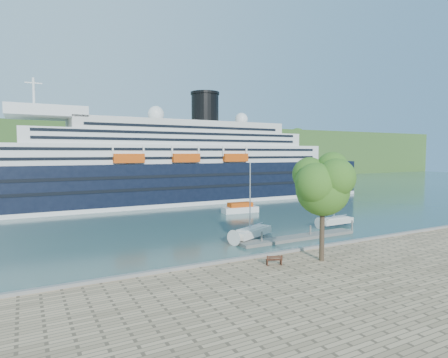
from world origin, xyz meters
TOP-DOWN VIEW (x-y plane):
  - ground at (0.00, 0.00)m, footprint 400.00×400.00m
  - far_hillside at (0.00, 145.00)m, footprint 400.00×50.00m
  - quay_coping at (0.00, -0.20)m, footprint 220.00×0.50m
  - cruise_ship at (-3.58, 53.02)m, footprint 121.04×17.63m
  - park_bench at (-10.09, -3.20)m, footprint 1.80×1.26m
  - promenade_tree at (-4.92, -4.25)m, footprint 7.19×7.19m
  - floating_pontoon at (2.07, 7.74)m, footprint 18.80×2.53m
  - sailboat_white_near at (-3.88, 10.51)m, footprint 8.02×5.30m
  - sailboat_white_far at (13.12, 11.83)m, footprint 6.93×2.18m
  - tender_launch at (6.63, 31.41)m, footprint 7.54×3.09m

SIDE VIEW (x-z plane):
  - ground at x=0.00m, z-range 0.00..0.00m
  - floating_pontoon at x=2.07m, z-range 0.00..0.42m
  - tender_launch at x=6.63m, z-range 0.00..2.03m
  - quay_coping at x=0.00m, z-range 1.00..1.30m
  - park_bench at x=-10.09m, z-range 1.00..2.07m
  - sailboat_white_far at x=13.12m, z-range 0.00..8.87m
  - sailboat_white_near at x=-3.88m, z-range 0.00..10.12m
  - promenade_tree at x=-4.92m, z-range 1.00..12.91m
  - far_hillside at x=0.00m, z-range 0.00..24.00m
  - cruise_ship at x=-3.58m, z-range 0.00..27.18m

